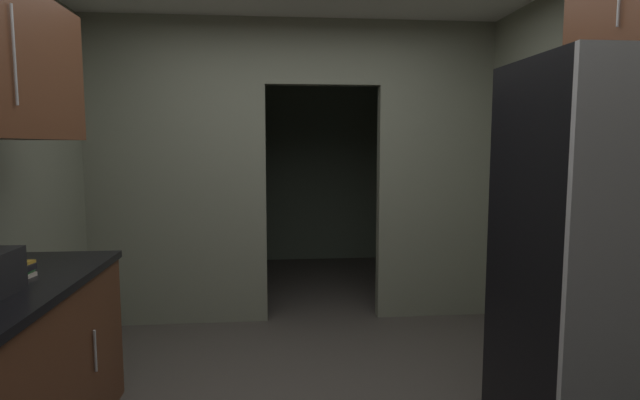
# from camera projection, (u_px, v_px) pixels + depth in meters

# --- Properties ---
(kitchen_partition) EXTENTS (3.44, 0.12, 2.56)m
(kitchen_partition) POSITION_uv_depth(u_px,v_px,m) (286.00, 164.00, 4.32)
(kitchen_partition) COLOR gray
(kitchen_partition) RESTS_ON ground
(adjoining_room_shell) EXTENTS (3.44, 2.42, 2.56)m
(adjoining_room_shell) POSITION_uv_depth(u_px,v_px,m) (288.00, 165.00, 6.00)
(adjoining_room_shell) COLOR slate
(adjoining_room_shell) RESTS_ON ground
(refrigerator) EXTENTS (0.82, 0.73, 1.89)m
(refrigerator) POSITION_uv_depth(u_px,v_px,m) (608.00, 274.00, 2.27)
(refrigerator) COLOR black
(refrigerator) RESTS_ON ground
(book_stack) EXTENTS (0.14, 0.16, 0.08)m
(book_stack) POSITION_uv_depth(u_px,v_px,m) (17.00, 271.00, 2.40)
(book_stack) COLOR beige
(book_stack) RESTS_ON lower_cabinet_run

